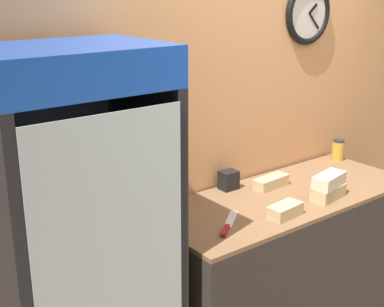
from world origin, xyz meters
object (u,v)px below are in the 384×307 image
Objects in this scene: sandwich_flat_left at (285,211)px; sandwich_stack_bottom at (328,193)px; beverage_cooler at (73,231)px; sandwich_stack_middle at (329,180)px; condiment_jar at (338,150)px; sandwich_flat_right at (271,182)px; chefs_knife at (227,226)px; napkin_dispenser at (229,180)px.

sandwich_stack_bottom is at bearing 3.04° from sandwich_flat_left.
beverage_cooler is 1.56m from sandwich_stack_middle.
condiment_jar is at bearing 23.58° from sandwich_flat_left.
condiment_jar is (0.79, 0.10, 0.04)m from sandwich_flat_right.
sandwich_stack_middle is 0.88× the size of chefs_knife.
sandwich_flat_right is 0.67m from chefs_knife.
condiment_jar is (1.05, 0.46, 0.04)m from sandwich_flat_left.
napkin_dispenser is at bearing 177.32° from condiment_jar.
sandwich_flat_left is 1.84× the size of napkin_dispenser.
beverage_cooler is at bearing 170.15° from sandwich_stack_bottom.
sandwich_stack_bottom is at bearing -4.91° from chefs_knife.
beverage_cooler is 7.45× the size of sandwich_flat_right.
napkin_dispenser reaches higher than sandwich_flat_right.
sandwich_flat_left is (-0.40, -0.02, -0.08)m from sandwich_stack_middle.
sandwich_flat_left is at bearing -14.21° from beverage_cooler.
sandwich_flat_right is at bearing -31.37° from napkin_dispenser.
sandwich_stack_middle is at bearing -146.13° from condiment_jar.
sandwich_stack_middle is at bearing -9.85° from beverage_cooler.
napkin_dispenser reaches higher than chefs_knife.
sandwich_flat_right is (-0.14, 0.34, -0.08)m from sandwich_stack_middle.
sandwich_stack_bottom is at bearing -52.51° from napkin_dispenser.
condiment_jar is at bearing 4.48° from beverage_cooler.
sandwich_stack_bottom is 0.61m from napkin_dispenser.
sandwich_flat_right is 0.88× the size of chefs_knife.
sandwich_stack_middle reaches higher than napkin_dispenser.
sandwich_stack_bottom is at bearing 0.00° from sandwich_stack_middle.
beverage_cooler reaches higher than sandwich_stack_bottom.
sandwich_flat_left is at bearing -125.70° from sandwich_flat_right.
napkin_dispenser is at bearing 127.49° from sandwich_stack_middle.
sandwich_stack_bottom is 1.66× the size of condiment_jar.
sandwich_stack_middle is 1.68× the size of condiment_jar.
napkin_dispenser is (-0.37, 0.49, -0.06)m from sandwich_stack_middle.
beverage_cooler is 1.18m from sandwich_flat_left.
chefs_knife is at bearing -131.79° from napkin_dispenser.
condiment_jar is at bearing 33.87° from sandwich_stack_middle.
sandwich_stack_bottom is at bearing -9.85° from beverage_cooler.
chefs_knife is (-0.35, 0.09, -0.03)m from sandwich_flat_left.
condiment_jar is (1.40, 0.37, 0.07)m from chefs_knife.
sandwich_flat_right is 2.15× the size of napkin_dispenser.
condiment_jar reaches higher than sandwich_stack_bottom.
sandwich_flat_left is 0.86× the size of sandwich_flat_right.
beverage_cooler is at bearing 165.56° from chefs_knife.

